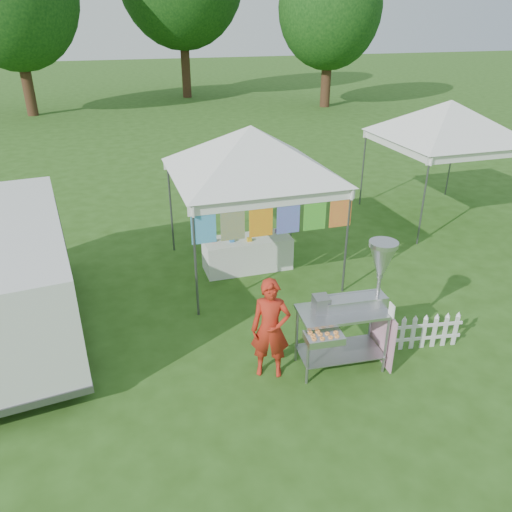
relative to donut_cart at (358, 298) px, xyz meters
name	(u,v)px	position (x,y,z in m)	size (l,w,h in m)	color
ground	(318,370)	(-0.56, 0.01, -1.18)	(120.00, 120.00, 0.00)	#2B4F16
canopy_main	(251,126)	(-0.56, 3.51, 1.81)	(4.24, 4.24, 3.45)	#59595E
canopy_right	(452,100)	(4.94, 5.01, 1.81)	(4.24, 4.24, 3.45)	#59595E
tree_right	(330,8)	(9.44, 22.01, 4.00)	(5.60, 5.60, 8.42)	#381F14
donut_cart	(358,298)	(0.00, 0.00, 0.00)	(1.50, 0.93, 2.01)	gray
vendor	(270,329)	(-1.27, 0.18, -0.40)	(0.57, 0.37, 1.56)	#AE2515
cargo_van	(6,274)	(-4.99, 2.53, -0.12)	(2.43, 4.93, 1.97)	silver
picket_fence	(424,333)	(1.28, 0.05, -0.89)	(1.25, 0.22, 0.56)	silver
display_table	(247,253)	(-0.63, 3.57, -0.84)	(1.80, 0.70, 0.69)	white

